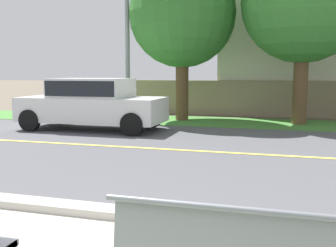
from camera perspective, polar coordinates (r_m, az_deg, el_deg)
The scene contains 9 objects.
ground_plane at distance 10.02m, azimuth 7.77°, elevation -2.49°, with size 140.00×140.00×0.00m, color #665B4C.
curb_edge at distance 4.66m, azimuth -2.67°, elevation -13.32°, with size 44.00×0.30×0.11m, color #ADA89E.
street_asphalt at distance 8.56m, azimuth 6.31°, elevation -4.12°, with size 52.00×8.00×0.01m, color #515156.
road_centre_line at distance 8.56m, azimuth 6.31°, elevation -4.09°, with size 48.00×0.14×0.01m, color #E0CC4C.
far_verge_grass at distance 13.72m, azimuth 10.06°, elevation 0.14°, with size 48.00×2.80×0.02m, color #478438.
car_white_far at distance 12.01m, azimuth -10.94°, elevation 3.17°, with size 4.30×1.86×1.54m.
streetlamp at distance 14.53m, azimuth -5.66°, elevation 16.57°, with size 0.24×2.10×7.07m.
shade_tree_far_left at distance 14.26m, azimuth 2.51°, elevation 16.73°, with size 3.76×3.76×6.21m.
garden_wall at distance 15.92m, azimuth 11.55°, elevation 3.59°, with size 13.00×0.36×1.40m, color gray.
Camera 1 is at (1.41, -1.78, 1.70)m, focal length 42.10 mm.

